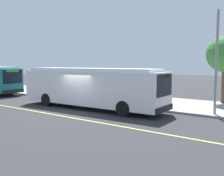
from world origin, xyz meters
name	(u,v)px	position (x,y,z in m)	size (l,w,h in m)	color
ground_plane	(80,110)	(0.00, 0.00, 0.00)	(120.00, 120.00, 0.00)	#2B2B2D
sidewalk_curb	(127,100)	(0.00, 6.00, 0.07)	(44.00, 6.40, 0.15)	gray
lane_stripe_center	(56,115)	(0.00, -2.20, 0.00)	(36.00, 0.14, 0.01)	#E0D64C
transit_bus_main	(91,86)	(0.14, 1.01, 1.62)	(11.64, 2.98, 2.95)	white
bus_shelter	(102,78)	(-3.06, 6.20, 1.92)	(2.90, 1.60, 2.48)	#333338
waiting_bench	(104,91)	(-2.76, 6.22, 0.63)	(1.60, 0.48, 0.95)	brown
route_sign_post	(103,80)	(-0.76, 3.56, 1.96)	(0.44, 0.08, 2.80)	#333338
pedestrian_commuter	(98,89)	(-1.58, 3.85, 1.12)	(0.24, 0.40, 1.69)	#282D47
utility_pole	(216,62)	(8.23, 3.47, 3.35)	(0.16, 0.16, 6.40)	gray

